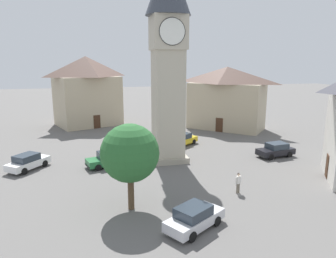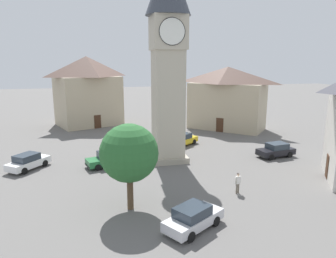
{
  "view_description": "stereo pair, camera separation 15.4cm",
  "coord_description": "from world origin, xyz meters",
  "px_view_note": "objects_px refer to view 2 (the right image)",
  "views": [
    {
      "loc": [
        -7.4,
        -30.08,
        10.11
      ],
      "look_at": [
        0.0,
        0.0,
        3.36
      ],
      "focal_mm": 32.72,
      "sensor_mm": 36.0,
      "label": 1
    },
    {
      "loc": [
        -7.25,
        -30.12,
        10.11
      ],
      "look_at": [
        0.0,
        0.0,
        3.36
      ],
      "focal_mm": 32.72,
      "sensor_mm": 36.0,
      "label": 2
    }
  ],
  "objects_px": {
    "tree": "(129,153)",
    "building_corner_back": "(227,98)",
    "car_silver_kerb": "(183,139)",
    "car_red_corner": "(108,159)",
    "pedestrian": "(238,181)",
    "clock_tower": "(168,42)",
    "car_blue_kerb": "(28,162)",
    "car_white_side": "(193,217)",
    "car_black_far": "(276,150)",
    "building_terrace_right": "(88,90)"
  },
  "relations": [
    {
      "from": "clock_tower",
      "to": "car_red_corner",
      "type": "xyz_separation_m",
      "value": [
        -6.25,
        -0.54,
        -11.28
      ]
    },
    {
      "from": "pedestrian",
      "to": "car_blue_kerb",
      "type": "bearing_deg",
      "value": 150.0
    },
    {
      "from": "car_silver_kerb",
      "to": "pedestrian",
      "type": "xyz_separation_m",
      "value": [
        0.18,
        -14.79,
        0.25
      ]
    },
    {
      "from": "car_silver_kerb",
      "to": "building_terrace_right",
      "type": "xyz_separation_m",
      "value": [
        -11.42,
        16.14,
        4.89
      ]
    },
    {
      "from": "tree",
      "to": "building_terrace_right",
      "type": "relative_size",
      "value": 0.52
    },
    {
      "from": "car_blue_kerb",
      "to": "tree",
      "type": "relative_size",
      "value": 0.7
    },
    {
      "from": "car_white_side",
      "to": "building_corner_back",
      "type": "relative_size",
      "value": 0.36
    },
    {
      "from": "building_corner_back",
      "to": "car_white_side",
      "type": "bearing_deg",
      "value": -117.76
    },
    {
      "from": "car_red_corner",
      "to": "building_terrace_right",
      "type": "xyz_separation_m",
      "value": [
        -2.0,
        21.96,
        4.89
      ]
    },
    {
      "from": "clock_tower",
      "to": "car_silver_kerb",
      "type": "xyz_separation_m",
      "value": [
        3.16,
        5.27,
        -11.28
      ]
    },
    {
      "from": "car_silver_kerb",
      "to": "car_white_side",
      "type": "height_order",
      "value": "same"
    },
    {
      "from": "tree",
      "to": "car_silver_kerb",
      "type": "bearing_deg",
      "value": 61.62
    },
    {
      "from": "car_blue_kerb",
      "to": "car_red_corner",
      "type": "bearing_deg",
      "value": -6.95
    },
    {
      "from": "car_white_side",
      "to": "tree",
      "type": "height_order",
      "value": "tree"
    },
    {
      "from": "car_blue_kerb",
      "to": "car_black_far",
      "type": "relative_size",
      "value": 0.99
    },
    {
      "from": "car_silver_kerb",
      "to": "tree",
      "type": "relative_size",
      "value": 0.71
    },
    {
      "from": "pedestrian",
      "to": "car_white_side",
      "type": "bearing_deg",
      "value": -140.18
    },
    {
      "from": "car_blue_kerb",
      "to": "car_silver_kerb",
      "type": "bearing_deg",
      "value": 16.09
    },
    {
      "from": "car_white_side",
      "to": "pedestrian",
      "type": "relative_size",
      "value": 2.6
    },
    {
      "from": "tree",
      "to": "building_terrace_right",
      "type": "distance_m",
      "value": 31.73
    },
    {
      "from": "car_red_corner",
      "to": "pedestrian",
      "type": "height_order",
      "value": "pedestrian"
    },
    {
      "from": "car_silver_kerb",
      "to": "car_red_corner",
      "type": "relative_size",
      "value": 0.98
    },
    {
      "from": "clock_tower",
      "to": "tree",
      "type": "xyz_separation_m",
      "value": [
        -5.16,
        -10.13,
        -7.97
      ]
    },
    {
      "from": "clock_tower",
      "to": "car_black_far",
      "type": "distance_m",
      "value": 16.37
    },
    {
      "from": "car_red_corner",
      "to": "pedestrian",
      "type": "relative_size",
      "value": 2.62
    },
    {
      "from": "car_red_corner",
      "to": "building_corner_back",
      "type": "bearing_deg",
      "value": 36.2
    },
    {
      "from": "car_blue_kerb",
      "to": "car_white_side",
      "type": "distance_m",
      "value": 18.58
    },
    {
      "from": "car_blue_kerb",
      "to": "building_terrace_right",
      "type": "distance_m",
      "value": 22.3
    },
    {
      "from": "car_silver_kerb",
      "to": "building_terrace_right",
      "type": "bearing_deg",
      "value": 125.27
    },
    {
      "from": "clock_tower",
      "to": "tree",
      "type": "height_order",
      "value": "clock_tower"
    },
    {
      "from": "clock_tower",
      "to": "car_blue_kerb",
      "type": "bearing_deg",
      "value": 178.42
    },
    {
      "from": "car_blue_kerb",
      "to": "building_terrace_right",
      "type": "height_order",
      "value": "building_terrace_right"
    },
    {
      "from": "clock_tower",
      "to": "car_silver_kerb",
      "type": "distance_m",
      "value": 12.85
    },
    {
      "from": "tree",
      "to": "building_corner_back",
      "type": "xyz_separation_m",
      "value": [
        17.6,
        23.27,
        0.76
      ]
    },
    {
      "from": "car_blue_kerb",
      "to": "building_corner_back",
      "type": "distance_m",
      "value": 29.46
    },
    {
      "from": "car_black_far",
      "to": "car_white_side",
      "type": "bearing_deg",
      "value": -138.12
    },
    {
      "from": "tree",
      "to": "building_corner_back",
      "type": "distance_m",
      "value": 29.18
    },
    {
      "from": "car_black_far",
      "to": "building_terrace_right",
      "type": "relative_size",
      "value": 0.37
    },
    {
      "from": "clock_tower",
      "to": "car_black_far",
      "type": "bearing_deg",
      "value": -8.1
    },
    {
      "from": "car_silver_kerb",
      "to": "clock_tower",
      "type": "bearing_deg",
      "value": -120.93
    },
    {
      "from": "clock_tower",
      "to": "car_white_side",
      "type": "xyz_separation_m",
      "value": [
        -1.69,
        -13.71,
        -11.28
      ]
    },
    {
      "from": "car_blue_kerb",
      "to": "car_white_side",
      "type": "relative_size",
      "value": 0.97
    },
    {
      "from": "car_white_side",
      "to": "pedestrian",
      "type": "height_order",
      "value": "pedestrian"
    },
    {
      "from": "car_white_side",
      "to": "car_black_far",
      "type": "bearing_deg",
      "value": 41.88
    },
    {
      "from": "car_red_corner",
      "to": "car_black_far",
      "type": "distance_m",
      "value": 18.03
    },
    {
      "from": "building_corner_back",
      "to": "clock_tower",
      "type": "bearing_deg",
      "value": -133.43
    },
    {
      "from": "car_red_corner",
      "to": "car_white_side",
      "type": "height_order",
      "value": "same"
    },
    {
      "from": "car_red_corner",
      "to": "tree",
      "type": "bearing_deg",
      "value": -83.49
    },
    {
      "from": "car_black_far",
      "to": "tree",
      "type": "xyz_separation_m",
      "value": [
        -16.9,
        -8.46,
        3.32
      ]
    },
    {
      "from": "car_blue_kerb",
      "to": "car_white_side",
      "type": "bearing_deg",
      "value": -49.34
    }
  ]
}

